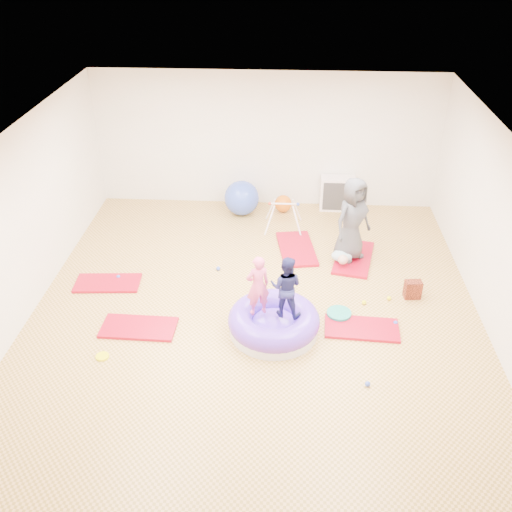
{
  "coord_description": "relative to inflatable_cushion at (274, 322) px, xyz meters",
  "views": [
    {
      "loc": [
        0.44,
        -7.1,
        5.43
      ],
      "look_at": [
        0.0,
        0.3,
        0.9
      ],
      "focal_mm": 40.0,
      "sensor_mm": 36.0,
      "label": 1
    }
  ],
  "objects": [
    {
      "name": "backpack",
      "position": [
        2.22,
        1.01,
        -0.01
      ],
      "size": [
        0.28,
        0.19,
        0.31
      ],
      "primitive_type": "cube",
      "rotation": [
        0.0,
        0.0,
        0.1
      ],
      "color": "#A8371C",
      "rests_on": "ground"
    },
    {
      "name": "gym_mat_center_back",
      "position": [
        0.35,
        2.41,
        -0.14
      ],
      "size": [
        0.81,
        1.32,
        0.05
      ],
      "primitive_type": "cube",
      "rotation": [
        0.0,
        0.0,
        1.73
      ],
      "color": "#B20018",
      "rests_on": "ground"
    },
    {
      "name": "cube_shelf",
      "position": [
        1.19,
        4.17,
        0.19
      ],
      "size": [
        0.71,
        0.35,
        0.71
      ],
      "color": "white",
      "rests_on": "ground"
    },
    {
      "name": "balance_disc",
      "position": [
        1.0,
        0.42,
        -0.13
      ],
      "size": [
        0.38,
        0.38,
        0.08
      ],
      "primitive_type": "cylinder",
      "color": "teal",
      "rests_on": "ground"
    },
    {
      "name": "ball_pit_balls",
      "position": [
        0.45,
        0.63,
        -0.13
      ],
      "size": [
        4.63,
        2.78,
        0.07
      ],
      "color": "blue",
      "rests_on": "ground"
    },
    {
      "name": "gym_mat_front_left",
      "position": [
        -2.04,
        -0.06,
        -0.14
      ],
      "size": [
        1.13,
        0.59,
        0.05
      ],
      "primitive_type": "cube",
      "rotation": [
        0.0,
        0.0,
        -0.03
      ],
      "color": "#B20018",
      "rests_on": "ground"
    },
    {
      "name": "exercise_ball_orange",
      "position": [
        0.07,
        3.98,
        0.01
      ],
      "size": [
        0.36,
        0.36,
        0.36
      ],
      "primitive_type": "sphere",
      "color": "#D8620D",
      "rests_on": "ground"
    },
    {
      "name": "infant",
      "position": [
        1.15,
        1.95,
        -0.0
      ],
      "size": [
        0.38,
        0.38,
        0.22
      ],
      "color": "#9ABECC",
      "rests_on": "gym_mat_rear_right"
    },
    {
      "name": "yellow_toy",
      "position": [
        -2.4,
        -0.72,
        -0.15
      ],
      "size": [
        0.19,
        0.19,
        0.03
      ],
      "primitive_type": "cylinder",
      "color": "#F7F705",
      "rests_on": "ground"
    },
    {
      "name": "gym_mat_right",
      "position": [
        1.33,
        0.12,
        -0.14
      ],
      "size": [
        1.14,
        0.62,
        0.05
      ],
      "primitive_type": "cube",
      "rotation": [
        0.0,
        0.0,
        -0.06
      ],
      "color": "#B20018",
      "rests_on": "ground"
    },
    {
      "name": "gym_mat_rear_right",
      "position": [
        1.38,
        2.15,
        -0.14
      ],
      "size": [
        0.87,
        1.35,
        0.05
      ],
      "primitive_type": "cube",
      "rotation": [
        0.0,
        0.0,
        1.36
      ],
      "color": "#B20018",
      "rests_on": "ground"
    },
    {
      "name": "room",
      "position": [
        -0.31,
        0.38,
        1.23
      ],
      "size": [
        7.01,
        8.01,
        2.81
      ],
      "color": "tan",
      "rests_on": "ground"
    },
    {
      "name": "exercise_ball_blue",
      "position": [
        -0.79,
        3.83,
        0.19
      ],
      "size": [
        0.71,
        0.71,
        0.71
      ],
      "primitive_type": "sphere",
      "color": "blue",
      "rests_on": "ground"
    },
    {
      "name": "adult_caregiver",
      "position": [
        1.29,
        2.15,
        0.64
      ],
      "size": [
        0.88,
        0.85,
        1.52
      ],
      "primitive_type": "imported",
      "rotation": [
        0.0,
        0.0,
        0.69
      ],
      "color": "#414146",
      "rests_on": "gym_mat_rear_right"
    },
    {
      "name": "child_navy",
      "position": [
        0.16,
        -0.01,
        0.71
      ],
      "size": [
        0.53,
        0.45,
        0.96
      ],
      "primitive_type": "imported",
      "rotation": [
        0.0,
        0.0,
        2.95
      ],
      "color": "#1D1E4F",
      "rests_on": "inflatable_cushion"
    },
    {
      "name": "child_pink",
      "position": [
        -0.24,
        -0.01,
        0.71
      ],
      "size": [
        0.41,
        0.35,
        0.96
      ],
      "primitive_type": "imported",
      "rotation": [
        0.0,
        0.0,
        3.53
      ],
      "color": "#ED5085",
      "rests_on": "inflatable_cushion"
    },
    {
      "name": "inflatable_cushion",
      "position": [
        0.0,
        0.0,
        0.0
      ],
      "size": [
        1.37,
        1.37,
        0.43
      ],
      "rotation": [
        0.0,
        0.0,
        0.2
      ],
      "color": "silver",
      "rests_on": "ground"
    },
    {
      "name": "infant_play_gym",
      "position": [
        0.08,
        3.23,
        0.21
      ],
      "size": [
        0.74,
        0.7,
        0.56
      ],
      "rotation": [
        0.0,
        0.0,
        0.09
      ],
      "color": "white",
      "rests_on": "ground"
    },
    {
      "name": "gym_mat_mid_left",
      "position": [
        -2.84,
        1.09,
        -0.15
      ],
      "size": [
        1.12,
        0.61,
        0.05
      ],
      "primitive_type": "cube",
      "rotation": [
        0.0,
        0.0,
        0.07
      ],
      "color": "#B20018",
      "rests_on": "ground"
    }
  ]
}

